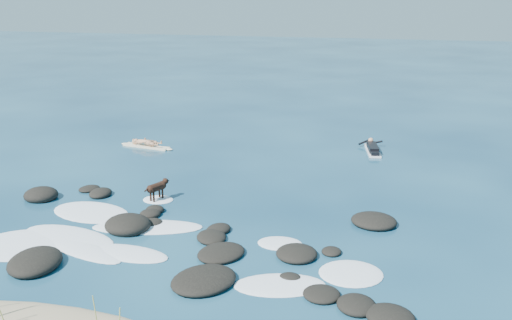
% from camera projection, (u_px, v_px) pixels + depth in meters
% --- Properties ---
extents(ground, '(160.00, 160.00, 0.00)m').
position_uv_depth(ground, '(182.00, 216.00, 18.75)').
color(ground, '#0A2642').
rests_on(ground, ground).
extents(reef_rocks, '(13.97, 7.40, 0.59)m').
position_uv_depth(reef_rocks, '(183.00, 241.00, 16.57)').
color(reef_rocks, black).
rests_on(reef_rocks, ground).
extents(breaking_foam, '(12.08, 6.46, 0.12)m').
position_uv_depth(breaking_foam, '(126.00, 240.00, 16.87)').
color(breaking_foam, white).
rests_on(breaking_foam, ground).
extents(standing_surfer_rig, '(2.88, 0.83, 1.64)m').
position_uv_depth(standing_surfer_rig, '(146.00, 134.00, 26.91)').
color(standing_surfer_rig, '#F0E4C0').
rests_on(standing_surfer_rig, ground).
extents(paddling_surfer_rig, '(1.24, 2.60, 0.45)m').
position_uv_depth(paddling_surfer_rig, '(372.00, 148.00, 26.34)').
color(paddling_surfer_rig, white).
rests_on(paddling_surfer_rig, ground).
extents(dog, '(0.59, 1.14, 0.76)m').
position_uv_depth(dog, '(158.00, 187.00, 19.99)').
color(dog, black).
rests_on(dog, ground).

